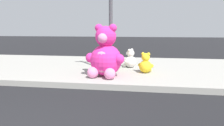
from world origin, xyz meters
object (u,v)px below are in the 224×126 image
plush_pink_large (105,56)px  plush_yellow (146,65)px  plush_lime (110,59)px  sign_pole (111,14)px  plush_white (130,60)px

plush_pink_large → plush_yellow: bearing=27.7°
plush_lime → sign_pole: bearing=-79.6°
plush_pink_large → plush_yellow: size_ratio=2.33×
sign_pole → plush_yellow: size_ratio=5.33×
plush_pink_large → plush_yellow: 1.27m
sign_pole → plush_lime: bearing=100.4°
plush_pink_large → plush_yellow: (1.09, 0.57, -0.32)m
sign_pole → plush_pink_large: sign_pole is taller
plush_white → plush_pink_large: bearing=-114.0°
sign_pole → plush_pink_large: 1.28m
sign_pole → plush_pink_large: bearing=-95.7°
plush_pink_large → plush_yellow: plush_pink_large is taller
plush_white → plush_lime: plush_lime is taller
plush_yellow → plush_white: size_ratio=0.97×
plush_pink_large → sign_pole: bearing=84.3°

